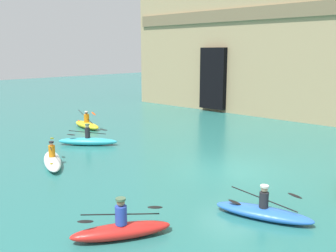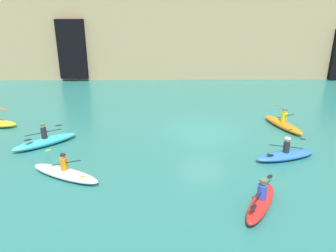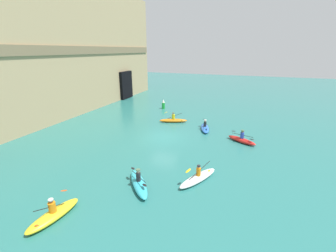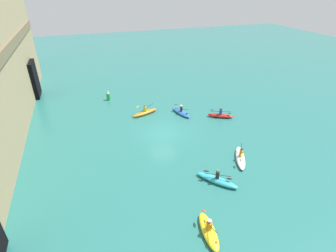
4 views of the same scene
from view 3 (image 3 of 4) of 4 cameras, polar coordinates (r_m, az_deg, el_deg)
name	(u,v)px [view 3 (image 3 of 4)]	position (r m, az deg, el deg)	size (l,w,h in m)	color
ground_plane	(164,137)	(21.98, -1.06, -2.77)	(120.00, 120.00, 0.00)	#28706B
cliff_bluff	(39,48)	(32.21, -30.00, 16.83)	(43.66, 8.08, 16.64)	tan
kayak_red	(242,140)	(21.69, 18.21, -3.31)	(2.00, 2.78, 1.19)	red
kayak_blue	(205,128)	(24.19, 9.34, -0.43)	(3.17, 1.62, 1.09)	blue
kayak_orange	(173,120)	(26.30, 1.36, 1.50)	(1.73, 3.27, 1.25)	orange
kayak_white	(198,178)	(15.05, 7.68, -12.84)	(3.36, 2.18, 1.16)	white
kayak_cyan	(139,183)	(14.47, -7.45, -14.18)	(3.06, 2.70, 1.21)	#33B2C6
kayak_yellow	(54,214)	(13.41, -27.05, -19.34)	(3.01, 1.22, 1.22)	yellow
marker_buoy	(163,104)	(32.38, -1.18, 5.51)	(0.44, 0.44, 1.36)	green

